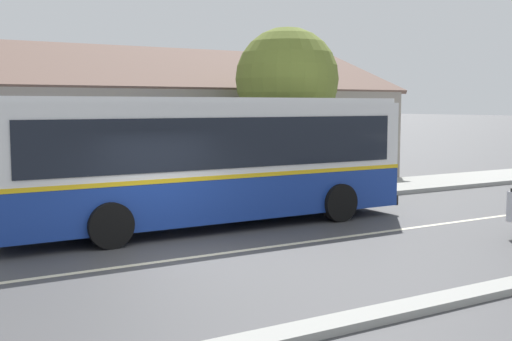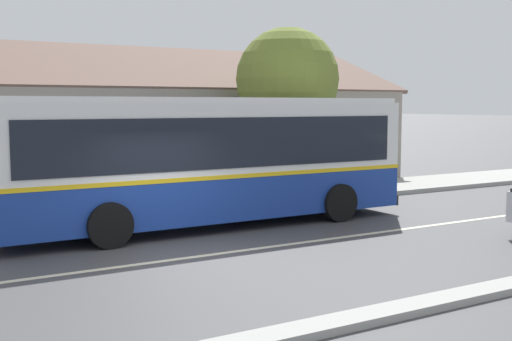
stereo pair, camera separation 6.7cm
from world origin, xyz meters
name	(u,v)px [view 2 (the right image)]	position (x,y,z in m)	size (l,w,h in m)	color
ground_plane	(187,258)	(0.00, 0.00, 0.00)	(300.00, 300.00, 0.00)	#424244
sidewalk_far	(98,212)	(0.00, 6.00, 0.07)	(60.00, 3.00, 0.15)	#9E9E99
curb_near	(332,325)	(0.00, -4.75, 0.06)	(60.00, 0.50, 0.12)	#9E9E99
lane_divider_stripe	(187,258)	(0.00, 0.00, 0.00)	(60.00, 0.16, 0.01)	beige
community_building	(104,133)	(2.57, 13.55, 1.92)	(22.91, 10.26, 6.45)	gray
transit_bus	(206,158)	(1.87, 2.90, 1.74)	(10.68, 2.80, 3.23)	navy
street_tree_primary	(291,84)	(6.95, 6.68, 3.76)	(3.59, 3.48, 5.66)	#4C3828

